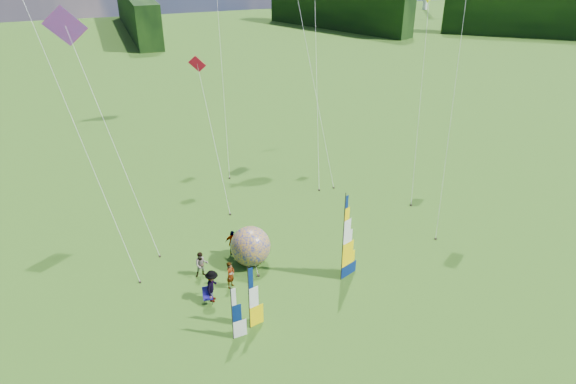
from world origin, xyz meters
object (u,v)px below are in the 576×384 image
object	(u,v)px
bol_inflatable	(250,246)
spectator_d	(233,243)
feather_banner_main	(343,240)
side_banner_left	(249,299)
side_banner_far	(232,315)
spectator_c	(212,286)
kite_whale	(304,23)
spectator_a	(230,275)
camp_chair	(208,296)
spectator_b	(201,265)

from	to	relation	value
bol_inflatable	spectator_d	distance (m)	1.46
feather_banner_main	side_banner_left	world-z (taller)	feather_banner_main
feather_banner_main	side_banner_far	world-z (taller)	feather_banner_main
spectator_c	kite_whale	world-z (taller)	kite_whale
side_banner_far	spectator_c	size ratio (longest dim) A/B	1.59
spectator_a	kite_whale	world-z (taller)	kite_whale
side_banner_left	camp_chair	distance (m)	3.28
kite_whale	spectator_a	bearing A→B (deg)	-148.50
spectator_d	kite_whale	size ratio (longest dim) A/B	0.07
bol_inflatable	spectator_b	world-z (taller)	bol_inflatable
bol_inflatable	camp_chair	size ratio (longest dim) A/B	2.56
spectator_c	spectator_b	bearing A→B (deg)	29.93
spectator_b	kite_whale	bearing A→B (deg)	54.01
spectator_c	spectator_d	xyz separation A→B (m)	(2.16, 3.80, -0.10)
spectator_c	kite_whale	xyz separation A→B (m)	(11.79, 16.19, 10.27)
side_banner_far	feather_banner_main	bearing A→B (deg)	14.47
spectator_a	spectator_b	distance (m)	2.01
side_banner_far	spectator_b	world-z (taller)	side_banner_far
spectator_d	feather_banner_main	bearing A→B (deg)	178.03
feather_banner_main	bol_inflatable	xyz separation A→B (m)	(-4.26, 3.37, -1.48)
bol_inflatable	spectator_d	bearing A→B (deg)	121.77
feather_banner_main	spectator_d	world-z (taller)	feather_banner_main
spectator_a	camp_chair	world-z (taller)	spectator_a
spectator_a	spectator_c	xyz separation A→B (m)	(-1.20, -0.80, 0.13)
side_banner_far	camp_chair	size ratio (longest dim) A/B	3.22
side_banner_left	spectator_a	bearing A→B (deg)	77.11
side_banner_left	kite_whale	bearing A→B (deg)	47.63
spectator_a	spectator_c	bearing A→B (deg)	170.11
spectator_a	camp_chair	size ratio (longest dim) A/B	1.74
feather_banner_main	spectator_d	bearing A→B (deg)	115.30
spectator_b	spectator_a	bearing A→B (deg)	-46.06
side_banner_left	kite_whale	size ratio (longest dim) A/B	0.16
bol_inflatable	spectator_b	distance (m)	3.02
bol_inflatable	camp_chair	world-z (taller)	bol_inflatable
feather_banner_main	side_banner_left	xyz separation A→B (m)	(-5.96, -1.94, -0.88)
side_banner_far	spectator_b	bearing A→B (deg)	88.65
spectator_c	side_banner_far	bearing A→B (deg)	-147.81
side_banner_left	spectator_d	xyz separation A→B (m)	(0.95, 6.52, -0.95)
side_banner_left	spectator_d	bearing A→B (deg)	68.60
spectator_a	kite_whale	bearing A→B (deg)	11.84
feather_banner_main	side_banner_left	bearing A→B (deg)	175.77
side_banner_left	spectator_a	xyz separation A→B (m)	(-0.02, 3.52, -0.97)
feather_banner_main	side_banner_far	bearing A→B (deg)	176.75
kite_whale	camp_chair	bearing A→B (deg)	-150.51
feather_banner_main	bol_inflatable	size ratio (longest dim) A/B	2.25
spectator_a	spectator_d	world-z (taller)	spectator_d
feather_banner_main	side_banner_far	size ratio (longest dim) A/B	1.79
side_banner_far	kite_whale	distance (m)	24.56
spectator_a	spectator_c	size ratio (longest dim) A/B	0.86
feather_banner_main	camp_chair	world-z (taller)	feather_banner_main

